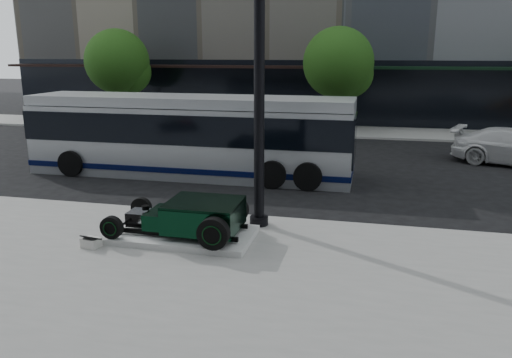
# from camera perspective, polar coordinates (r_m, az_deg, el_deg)

# --- Properties ---
(ground) EXTENTS (120.00, 120.00, 0.00)m
(ground) POSITION_cam_1_polar(r_m,az_deg,el_deg) (15.69, 1.85, -2.31)
(ground) COLOR black
(ground) RESTS_ON ground
(sidewalk_far) EXTENTS (70.00, 4.00, 0.12)m
(sidewalk_far) POSITION_cam_1_polar(r_m,az_deg,el_deg) (29.24, 7.24, 5.52)
(sidewalk_far) COLOR gray
(sidewalk_far) RESTS_ON ground
(street_trees) EXTENTS (29.80, 3.80, 5.70)m
(street_trees) POSITION_cam_1_polar(r_m,az_deg,el_deg) (27.89, 9.67, 12.67)
(street_trees) COLOR black
(street_trees) RESTS_ON sidewalk_far
(display_plinth) EXTENTS (3.40, 1.80, 0.15)m
(display_plinth) POSITION_cam_1_polar(r_m,az_deg,el_deg) (12.28, -8.32, -6.33)
(display_plinth) COLOR silver
(display_plinth) RESTS_ON sidewalk_near
(hot_rod) EXTENTS (3.22, 2.00, 0.81)m
(hot_rod) POSITION_cam_1_polar(r_m,az_deg,el_deg) (12.00, -6.92, -4.23)
(hot_rod) COLOR black
(hot_rod) RESTS_ON display_plinth
(info_plaque) EXTENTS (0.45, 0.37, 0.31)m
(info_plaque) POSITION_cam_1_polar(r_m,az_deg,el_deg) (12.18, -18.33, -6.86)
(info_plaque) COLOR silver
(info_plaque) RESTS_ON sidewalk_near
(lamppost) EXTENTS (0.48, 0.48, 8.75)m
(lamppost) POSITION_cam_1_polar(r_m,az_deg,el_deg) (12.32, 0.37, 12.80)
(lamppost) COLOR black
(lamppost) RESTS_ON sidewalk_near
(transit_bus) EXTENTS (12.12, 2.88, 2.92)m
(transit_bus) POSITION_cam_1_polar(r_m,az_deg,el_deg) (18.74, -7.55, 4.99)
(transit_bus) COLOR #AFB4B9
(transit_bus) RESTS_ON ground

